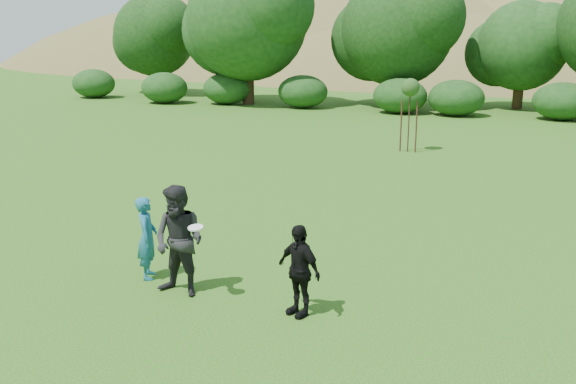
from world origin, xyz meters
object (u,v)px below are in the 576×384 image
player_black (299,270)px  sapling (410,89)px  player_teal (147,238)px  player_grey (179,241)px

player_black → sapling: (-1.65, 15.34, 1.63)m
player_teal → player_black: size_ratio=1.02×
player_teal → player_grey: bearing=-142.1°
player_teal → player_black: bearing=-124.9°
player_grey → sapling: (0.62, 15.40, 1.41)m
player_grey → player_black: 2.28m
player_grey → sapling: 15.47m
player_teal → player_grey: player_grey is taller
sapling → player_teal: bearing=-96.2°
player_teal → player_black: 3.31m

